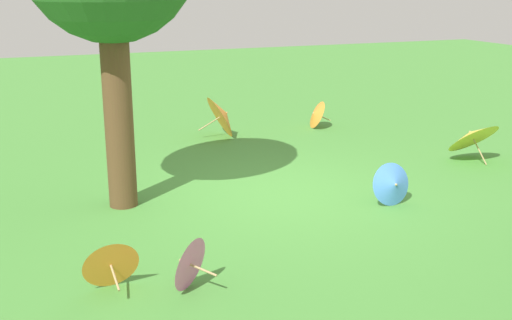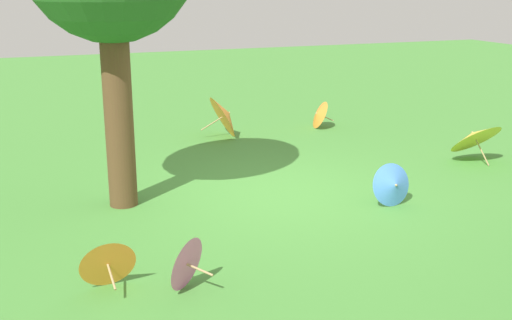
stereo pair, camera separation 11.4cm
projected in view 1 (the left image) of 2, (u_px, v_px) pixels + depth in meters
name	position (u px, v px, depth m)	size (l,w,h in m)	color
ground	(274.00, 194.00, 9.45)	(40.00, 40.00, 0.00)	#478C38
parasol_pink_0	(186.00, 262.00, 6.46)	(0.58, 0.56, 0.59)	tan
parasol_blue_0	(393.00, 184.00, 8.89)	(0.62, 0.52, 0.62)	tan
parasol_orange_0	(223.00, 115.00, 12.80)	(0.83, 0.95, 0.90)	tan
parasol_orange_1	(110.00, 262.00, 6.48)	(0.60, 0.55, 0.58)	tan
parasol_yellow_1	(472.00, 135.00, 11.09)	(1.06, 0.96, 0.80)	tan
parasol_orange_2	(315.00, 114.00, 13.63)	(0.57, 0.67, 0.60)	tan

